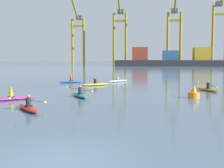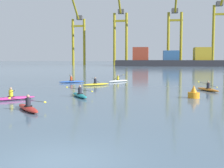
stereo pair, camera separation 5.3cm
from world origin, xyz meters
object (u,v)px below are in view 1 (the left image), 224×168
(kayak_blue, at_px, (72,81))
(kayak_magenta, at_px, (12,98))
(kayak_yellow, at_px, (96,84))
(gantry_crane_west_mid, at_px, (120,30))
(gantry_crane_east, at_px, (220,25))
(kayak_red, at_px, (28,107))
(kayak_teal, at_px, (80,95))
(kayak_orange, at_px, (208,89))
(gantry_crane_east_mid, at_px, (174,28))
(kayak_white, at_px, (118,81))
(channel_buoy, at_px, (194,93))
(gantry_crane_west, at_px, (78,32))
(container_barge, at_px, (170,60))

(kayak_blue, bearing_deg, kayak_magenta, -89.80)
(kayak_magenta, height_order, kayak_yellow, same)
(gantry_crane_west_mid, xyz_separation_m, gantry_crane_east, (44.67, 2.31, 1.55))
(kayak_red, bearing_deg, gantry_crane_west_mid, 94.03)
(kayak_magenta, bearing_deg, kayak_teal, 29.02)
(kayak_orange, height_order, kayak_magenta, kayak_orange)
(gantry_crane_east_mid, distance_m, kayak_blue, 100.92)
(gantry_crane_east_mid, height_order, kayak_white, gantry_crane_east_mid)
(channel_buoy, xyz_separation_m, kayak_magenta, (-13.42, -3.10, -0.19))
(kayak_orange, height_order, kayak_white, kayak_white)
(gantry_crane_west, height_order, kayak_blue, gantry_crane_west)
(gantry_crane_east_mid, height_order, kayak_orange, gantry_crane_east_mid)
(gantry_crane_east_mid, relative_size, kayak_orange, 10.80)
(container_barge, height_order, kayak_white, container_barge)
(kayak_white, bearing_deg, kayak_yellow, -109.26)
(container_barge, distance_m, gantry_crane_west, 47.99)
(gantry_crane_west_mid, height_order, kayak_yellow, gantry_crane_west_mid)
(channel_buoy, relative_size, kayak_blue, 0.32)
(kayak_teal, distance_m, kayak_yellow, 10.11)
(gantry_crane_west_mid, xyz_separation_m, kayak_yellow, (9.10, -102.05, -16.33))
(gantry_crane_east, distance_m, kayak_orange, 112.47)
(gantry_crane_west_mid, distance_m, gantry_crane_east, 44.75)
(kayak_yellow, bearing_deg, kayak_white, 70.74)
(kayak_orange, distance_m, kayak_teal, 12.48)
(kayak_magenta, bearing_deg, kayak_yellow, 73.34)
(gantry_crane_west_mid, height_order, kayak_blue, gantry_crane_west_mid)
(kayak_orange, relative_size, kayak_magenta, 1.13)
(container_barge, bearing_deg, channel_buoy, -92.10)
(kayak_blue, bearing_deg, gantry_crane_east, 68.70)
(container_barge, height_order, kayak_yellow, container_barge)
(container_barge, bearing_deg, gantry_crane_west_mid, 155.91)
(gantry_crane_west_mid, xyz_separation_m, gantry_crane_east_mid, (24.59, -1.05, 0.27))
(gantry_crane_east, bearing_deg, channel_buoy, -102.82)
(kayak_teal, bearing_deg, gantry_crane_west, 104.92)
(gantry_crane_east, distance_m, kayak_teal, 120.96)
(channel_buoy, distance_m, kayak_yellow, 13.52)
(gantry_crane_west, height_order, channel_buoy, gantry_crane_west)
(container_barge, distance_m, gantry_crane_east, 29.72)
(gantry_crane_east, height_order, kayak_blue, gantry_crane_east)
(gantry_crane_west, bearing_deg, gantry_crane_east, -1.83)
(channel_buoy, distance_m, kayak_teal, 8.97)
(gantry_crane_west_mid, bearing_deg, kayak_teal, -85.00)
(container_barge, distance_m, kayak_yellow, 92.99)
(channel_buoy, distance_m, kayak_white, 16.83)
(channel_buoy, height_order, kayak_red, channel_buoy)
(gantry_crane_west_mid, relative_size, kayak_blue, 10.64)
(gantry_crane_east_mid, height_order, channel_buoy, gantry_crane_east_mid)
(gantry_crane_east, height_order, channel_buoy, gantry_crane_east)
(gantry_crane_east_mid, xyz_separation_m, kayak_blue, (-19.30, -97.66, -16.59))
(kayak_magenta, bearing_deg, gantry_crane_east_mid, 80.38)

